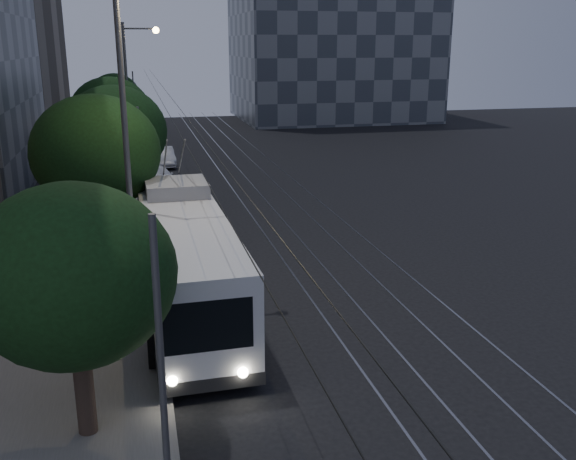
{
  "coord_description": "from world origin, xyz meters",
  "views": [
    {
      "loc": [
        -5.5,
        -21.06,
        8.87
      ],
      "look_at": [
        -0.05,
        1.73,
        2.01
      ],
      "focal_mm": 40.0,
      "sensor_mm": 36.0,
      "label": 1
    }
  ],
  "objects_px": {
    "car_white_d": "(155,144)",
    "car_white_b": "(158,177)",
    "car_white_c": "(164,157)",
    "pickup_silver": "(163,207)",
    "trolleybus": "(185,258)",
    "streetlamp_near": "(137,110)",
    "car_white_a": "(159,187)",
    "streetlamp_far": "(133,85)"
  },
  "relations": [
    {
      "from": "streetlamp_far",
      "to": "car_white_d",
      "type": "bearing_deg",
      "value": 80.52
    },
    {
      "from": "trolleybus",
      "to": "car_white_d",
      "type": "xyz_separation_m",
      "value": [
        0.18,
        33.56,
        -1.1
      ]
    },
    {
      "from": "trolleybus",
      "to": "car_white_a",
      "type": "relative_size",
      "value": 3.17
    },
    {
      "from": "car_white_a",
      "to": "car_white_d",
      "type": "distance_m",
      "value": 16.87
    },
    {
      "from": "car_white_d",
      "to": "streetlamp_near",
      "type": "bearing_deg",
      "value": -92.0
    },
    {
      "from": "car_white_d",
      "to": "streetlamp_far",
      "type": "bearing_deg",
      "value": -98.93
    },
    {
      "from": "trolleybus",
      "to": "streetlamp_far",
      "type": "xyz_separation_m",
      "value": [
        -1.28,
        24.78,
        4.33
      ]
    },
    {
      "from": "car_white_b",
      "to": "car_white_d",
      "type": "distance_m",
      "value": 13.55
    },
    {
      "from": "car_white_b",
      "to": "streetlamp_far",
      "type": "height_order",
      "value": "streetlamp_far"
    },
    {
      "from": "pickup_silver",
      "to": "streetlamp_near",
      "type": "distance_m",
      "value": 12.33
    },
    {
      "from": "pickup_silver",
      "to": "streetlamp_far",
      "type": "relative_size",
      "value": 0.5
    },
    {
      "from": "pickup_silver",
      "to": "car_white_c",
      "type": "distance_m",
      "value": 15.65
    },
    {
      "from": "car_white_a",
      "to": "streetlamp_near",
      "type": "relative_size",
      "value": 0.36
    },
    {
      "from": "trolleybus",
      "to": "streetlamp_near",
      "type": "height_order",
      "value": "streetlamp_near"
    },
    {
      "from": "car_white_c",
      "to": "car_white_d",
      "type": "relative_size",
      "value": 1.03
    },
    {
      "from": "trolleybus",
      "to": "car_white_c",
      "type": "bearing_deg",
      "value": 87.46
    },
    {
      "from": "streetlamp_far",
      "to": "trolleybus",
      "type": "bearing_deg",
      "value": -87.03
    },
    {
      "from": "car_white_d",
      "to": "car_white_b",
      "type": "bearing_deg",
      "value": -90.82
    },
    {
      "from": "pickup_silver",
      "to": "car_white_c",
      "type": "xyz_separation_m",
      "value": [
        0.8,
        15.63,
        -0.03
      ]
    },
    {
      "from": "car_white_a",
      "to": "car_white_c",
      "type": "height_order",
      "value": "car_white_a"
    },
    {
      "from": "car_white_d",
      "to": "car_white_c",
      "type": "bearing_deg",
      "value": -85.66
    },
    {
      "from": "streetlamp_far",
      "to": "car_white_c",
      "type": "bearing_deg",
      "value": 52.8
    },
    {
      "from": "streetlamp_far",
      "to": "car_white_a",
      "type": "bearing_deg",
      "value": -82.36
    },
    {
      "from": "trolleybus",
      "to": "car_white_a",
      "type": "height_order",
      "value": "trolleybus"
    },
    {
      "from": "car_white_a",
      "to": "car_white_c",
      "type": "distance_m",
      "value": 10.6
    },
    {
      "from": "car_white_c",
      "to": "streetlamp_near",
      "type": "relative_size",
      "value": 0.37
    },
    {
      "from": "streetlamp_near",
      "to": "pickup_silver",
      "type": "bearing_deg",
      "value": 84.3
    },
    {
      "from": "car_white_b",
      "to": "pickup_silver",
      "type": "bearing_deg",
      "value": -107.51
    },
    {
      "from": "streetlamp_near",
      "to": "streetlamp_far",
      "type": "xyz_separation_m",
      "value": [
        -0.01,
        23.85,
        -0.62
      ]
    },
    {
      "from": "car_white_b",
      "to": "car_white_c",
      "type": "height_order",
      "value": "car_white_c"
    },
    {
      "from": "car_white_a",
      "to": "car_white_c",
      "type": "bearing_deg",
      "value": 88.71
    },
    {
      "from": "trolleybus",
      "to": "car_white_c",
      "type": "height_order",
      "value": "trolleybus"
    },
    {
      "from": "car_white_b",
      "to": "streetlamp_near",
      "type": "xyz_separation_m",
      "value": [
        -1.13,
        -19.08,
        6.12
      ]
    },
    {
      "from": "pickup_silver",
      "to": "car_white_b",
      "type": "relative_size",
      "value": 1.19
    },
    {
      "from": "car_white_c",
      "to": "streetlamp_far",
      "type": "distance_m",
      "value": 6.27
    },
    {
      "from": "car_white_c",
      "to": "car_white_d",
      "type": "distance_m",
      "value": 6.31
    },
    {
      "from": "car_white_d",
      "to": "pickup_silver",
      "type": "bearing_deg",
      "value": -90.46
    },
    {
      "from": "streetlamp_near",
      "to": "car_white_b",
      "type": "bearing_deg",
      "value": 86.62
    },
    {
      "from": "car_white_c",
      "to": "car_white_d",
      "type": "xyz_separation_m",
      "value": [
        -0.42,
        6.3,
        0.0
      ]
    },
    {
      "from": "pickup_silver",
      "to": "car_white_b",
      "type": "xyz_separation_m",
      "value": [
        0.06,
        8.38,
        -0.09
      ]
    },
    {
      "from": "car_white_a",
      "to": "streetlamp_far",
      "type": "xyz_separation_m",
      "value": [
        -1.08,
        8.08,
        5.42
      ]
    },
    {
      "from": "trolleybus",
      "to": "car_white_b",
      "type": "height_order",
      "value": "trolleybus"
    }
  ]
}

